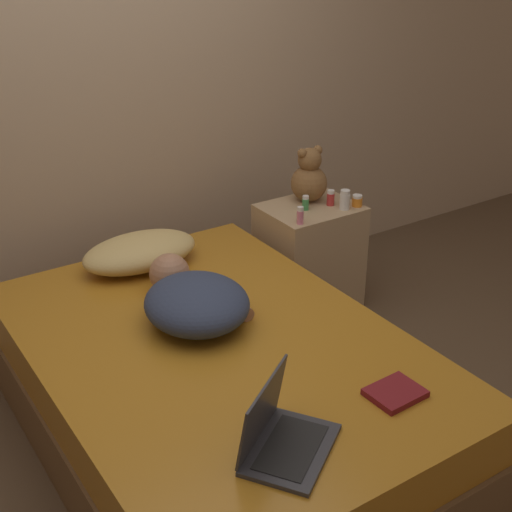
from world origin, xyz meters
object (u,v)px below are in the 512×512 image
at_px(person_lying, 194,299).
at_px(bottle_red, 331,198).
at_px(bottle_pink, 300,216).
at_px(bottle_white, 345,200).
at_px(bottle_green, 305,203).
at_px(book, 395,393).
at_px(laptop, 280,435).
at_px(bottle_orange, 357,201).
at_px(teddy_bear, 309,178).
at_px(pillow, 140,252).

distance_m(person_lying, bottle_red, 1.18).
height_order(bottle_pink, bottle_white, bottle_white).
distance_m(bottle_green, book, 1.46).
distance_m(bottle_red, bottle_white, 0.09).
relative_size(laptop, bottle_orange, 6.72).
bearing_deg(bottle_white, teddy_bear, 112.61).
relative_size(bottle_orange, book, 0.32).
bearing_deg(laptop, book, -34.11).
xyz_separation_m(bottle_orange, bottle_red, (-0.11, 0.09, 0.01)).
relative_size(pillow, person_lying, 0.86).
relative_size(person_lying, bottle_green, 8.37).
bearing_deg(book, pillow, 102.39).
relative_size(bottle_red, bottle_pink, 0.94).
distance_m(pillow, book, 1.45).
height_order(pillow, bottle_white, bottle_white).
bearing_deg(person_lying, laptop, -94.62).
height_order(bottle_orange, bottle_pink, bottle_pink).
relative_size(bottle_pink, book, 0.47).
height_order(pillow, book, pillow).
bearing_deg(bottle_white, book, -122.49).
height_order(pillow, person_lying, person_lying).
xyz_separation_m(bottle_orange, bottle_green, (-0.26, 0.11, 0.01)).
distance_m(person_lying, teddy_bear, 1.19).
relative_size(laptop, bottle_red, 4.87).
bearing_deg(bottle_red, laptop, -133.59).
bearing_deg(bottle_orange, laptop, -137.99).
distance_m(bottle_red, book, 1.51).
distance_m(teddy_bear, bottle_white, 0.23).
relative_size(bottle_pink, bottle_white, 0.85).
xyz_separation_m(laptop, book, (0.49, 0.00, -0.04)).
bearing_deg(bottle_white, laptop, -136.11).
bearing_deg(bottle_green, book, -114.33).
xyz_separation_m(bottle_pink, bottle_green, (0.13, 0.13, -0.01)).
distance_m(person_lying, bottle_white, 1.17).
distance_m(teddy_bear, bottle_red, 0.16).
bearing_deg(teddy_bear, laptop, -129.79).
xyz_separation_m(teddy_bear, bottle_orange, (0.17, -0.21, -0.10)).
bearing_deg(person_lying, bottle_green, 33.38).
bearing_deg(book, bottle_green, 65.67).
relative_size(teddy_bear, bottle_orange, 4.92).
height_order(teddy_bear, bottle_green, teddy_bear).
bearing_deg(book, person_lying, 111.53).
bearing_deg(bottle_green, teddy_bear, 45.96).
distance_m(pillow, bottle_red, 1.07).
distance_m(bottle_orange, book, 1.50).
bearing_deg(bottle_red, book, -119.90).
height_order(laptop, bottle_white, laptop).
bearing_deg(bottle_pink, bottle_white, 5.29).
distance_m(pillow, laptop, 1.42).
xyz_separation_m(laptop, teddy_bear, (1.18, 1.42, 0.19)).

